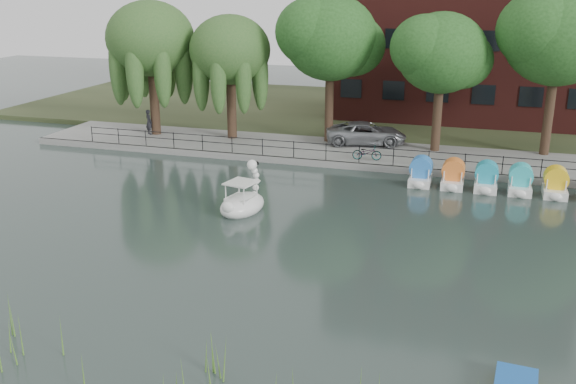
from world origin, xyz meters
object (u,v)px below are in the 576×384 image
at_px(minivan, 366,132).
at_px(bicycle, 367,152).
at_px(pedestrian, 149,120).
at_px(swan_boat, 243,201).

distance_m(minivan, bicycle, 4.00).
bearing_deg(bicycle, pedestrian, 74.58).
relative_size(minivan, swan_boat, 1.93).
distance_m(minivan, swan_boat, 13.95).
bearing_deg(minivan, swan_boat, 152.45).
bearing_deg(swan_boat, pedestrian, 146.21).
height_order(bicycle, pedestrian, pedestrian).
distance_m(minivan, pedestrian, 15.02).
height_order(minivan, pedestrian, pedestrian).
bearing_deg(bicycle, minivan, 4.36).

